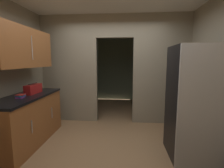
# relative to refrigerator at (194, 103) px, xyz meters

# --- Properties ---
(ground) EXTENTS (20.00, 20.00, 0.00)m
(ground) POSITION_rel_refrigerator_xyz_m (-1.41, -0.02, -0.90)
(ground) COLOR #93704C
(kitchen_partition) EXTENTS (3.68, 0.12, 2.68)m
(kitchen_partition) POSITION_rel_refrigerator_xyz_m (-1.42, 1.49, 0.51)
(kitchen_partition) COLOR gray
(kitchen_partition) RESTS_ON ground
(adjoining_room_shell) EXTENTS (3.68, 2.63, 2.68)m
(adjoining_room_shell) POSITION_rel_refrigerator_xyz_m (-1.41, 3.31, 0.44)
(adjoining_room_shell) COLOR slate
(adjoining_room_shell) RESTS_ON ground
(refrigerator) EXTENTS (0.73, 0.78, 1.80)m
(refrigerator) POSITION_rel_refrigerator_xyz_m (0.00, 0.00, 0.00)
(refrigerator) COLOR black
(refrigerator) RESTS_ON ground
(lower_cabinet_run) EXTENTS (0.63, 1.68, 0.93)m
(lower_cabinet_run) POSITION_rel_refrigerator_xyz_m (-2.94, 0.17, -0.44)
(lower_cabinet_run) COLOR brown
(lower_cabinet_run) RESTS_ON ground
(upper_cabinet_counterside) EXTENTS (0.36, 1.51, 0.70)m
(upper_cabinet_counterside) POSITION_rel_refrigerator_xyz_m (-2.94, 0.17, 0.89)
(upper_cabinet_counterside) COLOR brown
(boombox) EXTENTS (0.15, 0.43, 0.21)m
(boombox) POSITION_rel_refrigerator_xyz_m (-2.91, 0.38, 0.12)
(boombox) COLOR maroon
(boombox) RESTS_ON lower_cabinet_run
(book_stack) EXTENTS (0.15, 0.16, 0.07)m
(book_stack) POSITION_rel_refrigerator_xyz_m (-2.91, -0.03, 0.06)
(book_stack) COLOR #8C3893
(book_stack) RESTS_ON lower_cabinet_run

